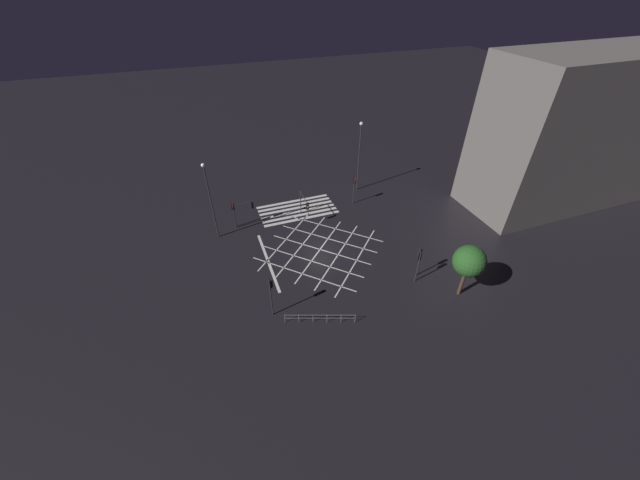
{
  "coord_description": "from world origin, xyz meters",
  "views": [
    {
      "loc": [
        10.86,
        29.94,
        26.23
      ],
      "look_at": [
        0.0,
        0.0,
        1.39
      ],
      "focal_mm": 20.0,
      "sensor_mm": 36.0,
      "label": 1
    }
  ],
  "objects_px": {
    "traffic_light_se_cross": "(234,211)",
    "street_lamp_east": "(209,191)",
    "street_tree_near": "(469,261)",
    "traffic_light_nw_main": "(420,256)",
    "traffic_light_nw_cross": "(419,261)",
    "traffic_light_median_south": "(305,203)",
    "street_lamp_west": "(360,146)",
    "traffic_light_se_main": "(245,208)",
    "traffic_light_sw_cross": "(354,185)",
    "traffic_light_ne_main": "(271,290)"
  },
  "relations": [
    {
      "from": "traffic_light_se_cross",
      "to": "traffic_light_nw_cross",
      "type": "relative_size",
      "value": 0.96
    },
    {
      "from": "traffic_light_sw_cross",
      "to": "street_lamp_east",
      "type": "distance_m",
      "value": 18.75
    },
    {
      "from": "traffic_light_ne_main",
      "to": "traffic_light_se_cross",
      "type": "bearing_deg",
      "value": 93.84
    },
    {
      "from": "traffic_light_nw_main",
      "to": "traffic_light_sw_cross",
      "type": "xyz_separation_m",
      "value": [
        0.36,
        -15.33,
        0.24
      ]
    },
    {
      "from": "traffic_light_se_cross",
      "to": "traffic_light_se_main",
      "type": "distance_m",
      "value": 1.52
    },
    {
      "from": "traffic_light_se_main",
      "to": "traffic_light_median_south",
      "type": "distance_m",
      "value": 7.35
    },
    {
      "from": "traffic_light_median_south",
      "to": "street_lamp_west",
      "type": "xyz_separation_m",
      "value": [
        -9.57,
        -4.98,
        4.14
      ]
    },
    {
      "from": "traffic_light_median_south",
      "to": "traffic_light_sw_cross",
      "type": "relative_size",
      "value": 0.84
    },
    {
      "from": "traffic_light_ne_main",
      "to": "street_lamp_east",
      "type": "bearing_deg",
      "value": 103.38
    },
    {
      "from": "traffic_light_median_south",
      "to": "traffic_light_sw_cross",
      "type": "bearing_deg",
      "value": 101.77
    },
    {
      "from": "traffic_light_nw_cross",
      "to": "street_lamp_west",
      "type": "distance_m",
      "value": 19.9
    },
    {
      "from": "traffic_light_se_cross",
      "to": "street_lamp_east",
      "type": "height_order",
      "value": "street_lamp_east"
    },
    {
      "from": "traffic_light_ne_main",
      "to": "traffic_light_nw_cross",
      "type": "height_order",
      "value": "traffic_light_ne_main"
    },
    {
      "from": "traffic_light_median_south",
      "to": "traffic_light_se_cross",
      "type": "bearing_deg",
      "value": -98.39
    },
    {
      "from": "traffic_light_se_cross",
      "to": "traffic_light_nw_main",
      "type": "relative_size",
      "value": 0.97
    },
    {
      "from": "traffic_light_se_cross",
      "to": "traffic_light_ne_main",
      "type": "bearing_deg",
      "value": 3.84
    },
    {
      "from": "street_tree_near",
      "to": "traffic_light_ne_main",
      "type": "bearing_deg",
      "value": -11.58
    },
    {
      "from": "traffic_light_nw_cross",
      "to": "street_tree_near",
      "type": "relative_size",
      "value": 0.65
    },
    {
      "from": "traffic_light_se_cross",
      "to": "street_lamp_east",
      "type": "bearing_deg",
      "value": -66.48
    },
    {
      "from": "traffic_light_nw_main",
      "to": "traffic_light_sw_cross",
      "type": "bearing_deg",
      "value": -88.65
    },
    {
      "from": "traffic_light_median_south",
      "to": "traffic_light_se_main",
      "type": "bearing_deg",
      "value": -103.06
    },
    {
      "from": "traffic_light_nw_main",
      "to": "traffic_light_se_main",
      "type": "bearing_deg",
      "value": -45.87
    },
    {
      "from": "traffic_light_se_cross",
      "to": "street_lamp_west",
      "type": "relative_size",
      "value": 0.37
    },
    {
      "from": "traffic_light_median_south",
      "to": "street_tree_near",
      "type": "relative_size",
      "value": 0.59
    },
    {
      "from": "traffic_light_se_main",
      "to": "traffic_light_nw_cross",
      "type": "bearing_deg",
      "value": -47.96
    },
    {
      "from": "traffic_light_median_south",
      "to": "street_lamp_west",
      "type": "relative_size",
      "value": 0.34
    },
    {
      "from": "traffic_light_nw_cross",
      "to": "street_lamp_west",
      "type": "xyz_separation_m",
      "value": [
        -2.26,
        -19.37,
        3.96
      ]
    },
    {
      "from": "traffic_light_se_main",
      "to": "street_tree_near",
      "type": "relative_size",
      "value": 0.56
    },
    {
      "from": "traffic_light_nw_cross",
      "to": "traffic_light_sw_cross",
      "type": "bearing_deg",
      "value": -0.53
    },
    {
      "from": "street_lamp_east",
      "to": "traffic_light_sw_cross",
      "type": "bearing_deg",
      "value": -175.96
    },
    {
      "from": "traffic_light_se_cross",
      "to": "street_lamp_west",
      "type": "distance_m",
      "value": 19.0
    },
    {
      "from": "traffic_light_nw_main",
      "to": "street_tree_near",
      "type": "xyz_separation_m",
      "value": [
        -2.66,
        3.74,
        1.59
      ]
    },
    {
      "from": "traffic_light_se_main",
      "to": "traffic_light_se_cross",
      "type": "bearing_deg",
      "value": -164.94
    },
    {
      "from": "traffic_light_ne_main",
      "to": "street_lamp_west",
      "type": "height_order",
      "value": "street_lamp_west"
    },
    {
      "from": "street_lamp_east",
      "to": "street_lamp_west",
      "type": "bearing_deg",
      "value": -167.02
    },
    {
      "from": "traffic_light_sw_cross",
      "to": "street_tree_near",
      "type": "xyz_separation_m",
      "value": [
        -3.03,
        19.07,
        1.35
      ]
    },
    {
      "from": "traffic_light_nw_main",
      "to": "street_lamp_east",
      "type": "bearing_deg",
      "value": -36.79
    },
    {
      "from": "traffic_light_median_south",
      "to": "street_lamp_east",
      "type": "xyz_separation_m",
      "value": [
        10.94,
        -0.25,
        3.73
      ]
    },
    {
      "from": "street_tree_near",
      "to": "traffic_light_nw_main",
      "type": "bearing_deg",
      "value": -54.52
    },
    {
      "from": "traffic_light_se_main",
      "to": "street_lamp_west",
      "type": "xyz_separation_m",
      "value": [
        -16.73,
        -3.32,
        4.29
      ]
    },
    {
      "from": "traffic_light_median_south",
      "to": "street_lamp_west",
      "type": "distance_m",
      "value": 11.56
    },
    {
      "from": "street_lamp_east",
      "to": "traffic_light_se_cross",
      "type": "bearing_deg",
      "value": -156.48
    },
    {
      "from": "traffic_light_se_cross",
      "to": "traffic_light_nw_main",
      "type": "xyz_separation_m",
      "value": [
        -16.43,
        15.05,
        0.07
      ]
    },
    {
      "from": "traffic_light_median_south",
      "to": "street_lamp_west",
      "type": "bearing_deg",
      "value": 117.5
    },
    {
      "from": "street_lamp_west",
      "to": "traffic_light_ne_main",
      "type": "bearing_deg",
      "value": 47.59
    },
    {
      "from": "traffic_light_se_main",
      "to": "traffic_light_median_south",
      "type": "relative_size",
      "value": 0.95
    },
    {
      "from": "traffic_light_median_south",
      "to": "traffic_light_sw_cross",
      "type": "distance_m",
      "value": 7.63
    },
    {
      "from": "traffic_light_median_south",
      "to": "street_lamp_east",
      "type": "relative_size",
      "value": 0.35
    },
    {
      "from": "traffic_light_ne_main",
      "to": "traffic_light_median_south",
      "type": "height_order",
      "value": "traffic_light_ne_main"
    },
    {
      "from": "traffic_light_se_cross",
      "to": "traffic_light_median_south",
      "type": "distance_m",
      "value": 8.71
    }
  ]
}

